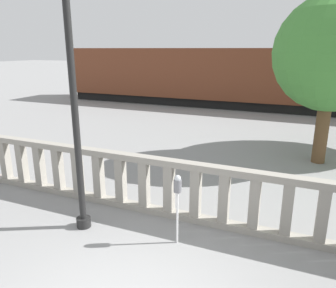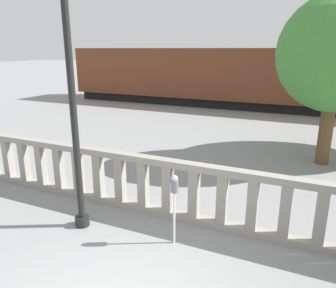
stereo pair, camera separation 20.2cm
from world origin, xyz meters
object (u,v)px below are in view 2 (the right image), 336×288
parking_meter (174,191)px  train_near (273,78)px  lamppost (71,84)px  tree_left (336,54)px

parking_meter → train_near: (-0.41, 15.46, 0.81)m
lamppost → parking_meter: bearing=6.2°
parking_meter → tree_left: size_ratio=0.27×
train_near → tree_left: bearing=-72.8°
lamppost → parking_meter: (1.98, 0.22, -1.85)m
train_near → parking_meter: bearing=-88.5°
parking_meter → lamppost: bearing=-173.8°
parking_meter → tree_left: bearing=67.5°
lamppost → tree_left: lamppost is taller
tree_left → lamppost: bearing=-125.6°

